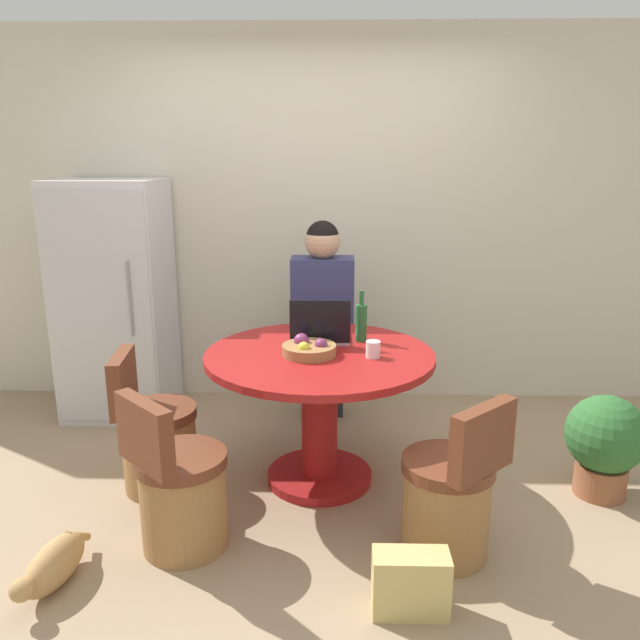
{
  "coord_description": "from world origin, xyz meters",
  "views": [
    {
      "loc": [
        0.12,
        -2.89,
        1.75
      ],
      "look_at": [
        0.04,
        0.33,
        0.89
      ],
      "focal_mm": 35.0,
      "sensor_mm": 36.0,
      "label": 1
    }
  ],
  "objects_px": {
    "chair_left_side": "(156,441)",
    "fruit_bowl": "(309,349)",
    "dining_table": "(320,392)",
    "refrigerator": "(116,300)",
    "person_seated": "(323,312)",
    "chair_near_right_corner": "(449,500)",
    "cat": "(53,565)",
    "potted_plant": "(605,441)",
    "bottle": "(361,322)",
    "chair_near_left_corner": "(180,494)",
    "handbag": "(411,583)",
    "laptop": "(320,332)"
  },
  "relations": [
    {
      "from": "chair_near_left_corner",
      "to": "bottle",
      "type": "bearing_deg",
      "value": -90.48
    },
    {
      "from": "fruit_bowl",
      "to": "dining_table",
      "type": "bearing_deg",
      "value": 38.74
    },
    {
      "from": "refrigerator",
      "to": "handbag",
      "type": "xyz_separation_m",
      "value": [
        1.79,
        -1.99,
        -0.67
      ]
    },
    {
      "from": "refrigerator",
      "to": "cat",
      "type": "bearing_deg",
      "value": -80.23
    },
    {
      "from": "cat",
      "to": "potted_plant",
      "type": "bearing_deg",
      "value": 117.14
    },
    {
      "from": "chair_near_right_corner",
      "to": "laptop",
      "type": "relative_size",
      "value": 2.32
    },
    {
      "from": "fruit_bowl",
      "to": "cat",
      "type": "distance_m",
      "value": 1.51
    },
    {
      "from": "person_seated",
      "to": "chair_near_right_corner",
      "type": "bearing_deg",
      "value": 111.94
    },
    {
      "from": "refrigerator",
      "to": "cat",
      "type": "xyz_separation_m",
      "value": [
        0.32,
        -1.87,
        -0.7
      ]
    },
    {
      "from": "potted_plant",
      "to": "chair_left_side",
      "type": "bearing_deg",
      "value": 179.62
    },
    {
      "from": "fruit_bowl",
      "to": "potted_plant",
      "type": "height_order",
      "value": "fruit_bowl"
    },
    {
      "from": "dining_table",
      "to": "cat",
      "type": "bearing_deg",
      "value": -140.29
    },
    {
      "from": "bottle",
      "to": "potted_plant",
      "type": "distance_m",
      "value": 1.42
    },
    {
      "from": "laptop",
      "to": "handbag",
      "type": "distance_m",
      "value": 1.44
    },
    {
      "from": "cat",
      "to": "refrigerator",
      "type": "bearing_deg",
      "value": -160.16
    },
    {
      "from": "dining_table",
      "to": "cat",
      "type": "height_order",
      "value": "dining_table"
    },
    {
      "from": "cat",
      "to": "chair_near_left_corner",
      "type": "bearing_deg",
      "value": 130.72
    },
    {
      "from": "person_seated",
      "to": "handbag",
      "type": "distance_m",
      "value": 2.0
    },
    {
      "from": "dining_table",
      "to": "cat",
      "type": "distance_m",
      "value": 1.48
    },
    {
      "from": "person_seated",
      "to": "fruit_bowl",
      "type": "bearing_deg",
      "value": 86.44
    },
    {
      "from": "bottle",
      "to": "handbag",
      "type": "xyz_separation_m",
      "value": [
        0.16,
        -1.24,
        -0.73
      ]
    },
    {
      "from": "handbag",
      "to": "chair_left_side",
      "type": "bearing_deg",
      "value": 143.37
    },
    {
      "from": "chair_near_right_corner",
      "to": "person_seated",
      "type": "bearing_deg",
      "value": -110.59
    },
    {
      "from": "dining_table",
      "to": "chair_left_side",
      "type": "distance_m",
      "value": 0.91
    },
    {
      "from": "fruit_bowl",
      "to": "handbag",
      "type": "height_order",
      "value": "fruit_bowl"
    },
    {
      "from": "refrigerator",
      "to": "person_seated",
      "type": "height_order",
      "value": "refrigerator"
    },
    {
      "from": "dining_table",
      "to": "laptop",
      "type": "xyz_separation_m",
      "value": [
        -0.0,
        0.19,
        0.28
      ]
    },
    {
      "from": "dining_table",
      "to": "person_seated",
      "type": "bearing_deg",
      "value": 90.05
    },
    {
      "from": "chair_left_side",
      "to": "laptop",
      "type": "bearing_deg",
      "value": -77.86
    },
    {
      "from": "chair_left_side",
      "to": "handbag",
      "type": "xyz_separation_m",
      "value": [
        1.25,
        -0.93,
        -0.14
      ]
    },
    {
      "from": "chair_left_side",
      "to": "fruit_bowl",
      "type": "distance_m",
      "value": 0.96
    },
    {
      "from": "refrigerator",
      "to": "bottle",
      "type": "height_order",
      "value": "refrigerator"
    },
    {
      "from": "chair_near_left_corner",
      "to": "fruit_bowl",
      "type": "height_order",
      "value": "fruit_bowl"
    },
    {
      "from": "chair_near_right_corner",
      "to": "cat",
      "type": "xyz_separation_m",
      "value": [
        -1.68,
        -0.26,
        -0.17
      ]
    },
    {
      "from": "dining_table",
      "to": "bottle",
      "type": "bearing_deg",
      "value": 43.56
    },
    {
      "from": "laptop",
      "to": "handbag",
      "type": "xyz_separation_m",
      "value": [
        0.38,
        -1.22,
        -0.67
      ]
    },
    {
      "from": "refrigerator",
      "to": "potted_plant",
      "type": "relative_size",
      "value": 2.9
    },
    {
      "from": "chair_left_side",
      "to": "handbag",
      "type": "bearing_deg",
      "value": -132.9
    },
    {
      "from": "refrigerator",
      "to": "chair_near_right_corner",
      "type": "bearing_deg",
      "value": -38.75
    },
    {
      "from": "chair_left_side",
      "to": "refrigerator",
      "type": "bearing_deg",
      "value": 20.74
    },
    {
      "from": "laptop",
      "to": "fruit_bowl",
      "type": "height_order",
      "value": "laptop"
    },
    {
      "from": "chair_near_left_corner",
      "to": "fruit_bowl",
      "type": "bearing_deg",
      "value": -89.42
    },
    {
      "from": "refrigerator",
      "to": "person_seated",
      "type": "xyz_separation_m",
      "value": [
        1.41,
        -0.14,
        -0.04
      ]
    },
    {
      "from": "laptop",
      "to": "bottle",
      "type": "relative_size",
      "value": 1.14
    },
    {
      "from": "chair_left_side",
      "to": "cat",
      "type": "height_order",
      "value": "chair_left_side"
    },
    {
      "from": "chair_near_right_corner",
      "to": "laptop",
      "type": "distance_m",
      "value": 1.16
    },
    {
      "from": "refrigerator",
      "to": "fruit_bowl",
      "type": "height_order",
      "value": "refrigerator"
    },
    {
      "from": "fruit_bowl",
      "to": "chair_near_left_corner",
      "type": "bearing_deg",
      "value": -134.03
    },
    {
      "from": "bottle",
      "to": "dining_table",
      "type": "bearing_deg",
      "value": -136.44
    },
    {
      "from": "dining_table",
      "to": "refrigerator",
      "type": "bearing_deg",
      "value": 145.71
    }
  ]
}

